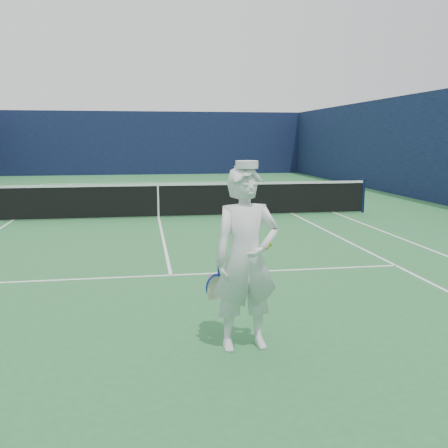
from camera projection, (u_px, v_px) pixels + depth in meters
The scene contains 5 objects.
ground at pixel (159, 217), 14.72m from camera, with size 80.00×80.00×0.00m, color #296B37.
court_markings at pixel (159, 217), 14.72m from camera, with size 11.03×23.83×0.01m.
windscreen_fence at pixel (157, 149), 14.38m from camera, with size 20.12×36.12×4.00m.
tennis_net at pixel (158, 199), 14.63m from camera, with size 12.88×0.09×1.07m.
tennis_player at pixel (246, 259), 5.42m from camera, with size 0.84×0.55×2.08m.
Camera 1 is at (-0.43, -14.66, 2.31)m, focal length 40.00 mm.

